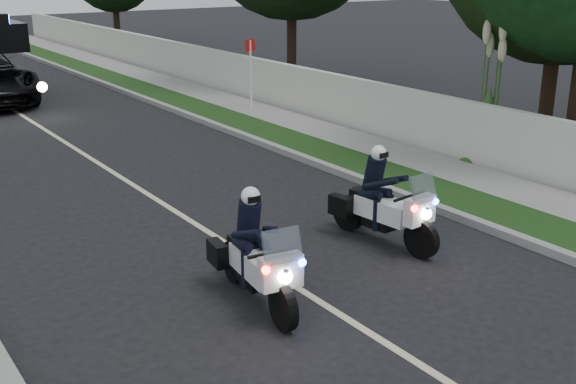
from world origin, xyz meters
name	(u,v)px	position (x,y,z in m)	size (l,w,h in m)	color
ground	(390,346)	(0.00, 0.00, 0.00)	(120.00, 120.00, 0.00)	black
curb_right	(247,137)	(4.10, 10.00, 0.07)	(0.20, 60.00, 0.15)	gray
grass_verge	(269,134)	(4.80, 10.00, 0.08)	(1.20, 60.00, 0.16)	#193814
sidewalk_right	(308,127)	(6.10, 10.00, 0.08)	(1.40, 60.00, 0.16)	gray
property_wall	(336,100)	(7.10, 10.00, 0.75)	(0.22, 60.00, 1.50)	beige
lane_marking	(100,164)	(0.00, 10.00, 0.00)	(0.12, 50.00, 0.01)	#BFB78C
police_moto_left	(256,302)	(-0.74, 1.93, 0.00)	(0.69, 1.97, 1.67)	silver
police_moto_right	(381,243)	(2.19, 2.58, 0.00)	(0.69, 1.98, 1.69)	white
sign_post	(251,113)	(6.00, 12.85, 0.00)	(0.37, 0.37, 2.37)	#B40C1D
pampas_far	(483,162)	(7.60, 4.96, 0.00)	(1.38, 1.38, 3.93)	beige
tree_right_a	(541,149)	(9.75, 4.90, 0.00)	(5.95, 5.95, 9.92)	black
tree_right_b	(569,160)	(9.40, 3.87, 0.00)	(6.44, 6.44, 10.73)	#164218
tree_right_c	(292,88)	(9.77, 16.00, 0.00)	(6.87, 6.87, 11.45)	black
tree_right_e	(118,44)	(10.04, 33.84, 0.00)	(4.88, 4.88, 8.13)	black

